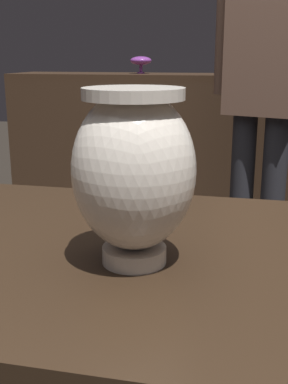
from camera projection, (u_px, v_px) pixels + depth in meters
The scene contains 4 objects.
back_display_shelf at pixel (226, 159), 2.92m from camera, with size 2.60×0.40×0.99m.
vase_centerpiece at pixel (134, 170), 0.68m from camera, with size 0.17×0.17×0.25m.
shelf_vase_left at pixel (141, 61), 2.87m from camera, with size 0.13×0.13×0.10m.
visitor_center_back at pixel (264, 76), 2.13m from camera, with size 0.45×0.28×1.70m.
Camera 1 is at (0.14, -0.70, 1.09)m, focal length 45.74 mm.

